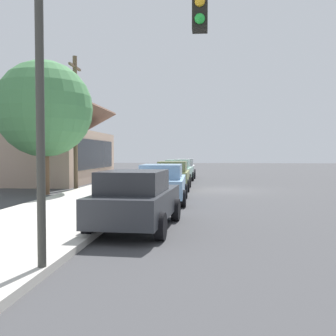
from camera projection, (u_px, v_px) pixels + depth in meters
ground_plane at (221, 190)px, 21.52m from camera, size 120.00×120.00×0.00m
sidewalk_curb at (121, 188)px, 22.04m from camera, size 60.00×4.20×0.16m
car_charcoal at (137, 199)px, 10.45m from camera, size 4.46×2.15×1.59m
car_skyblue at (163, 183)px, 16.15m from camera, size 4.76×2.09×1.59m
car_olive at (173, 175)px, 21.90m from camera, size 4.34×1.95×1.59m
car_seafoam at (179, 171)px, 27.26m from camera, size 4.44×2.07×1.59m
car_silver at (184, 168)px, 32.47m from camera, size 4.48×2.01×1.59m
storefront_building at (50, 155)px, 28.01m from camera, size 11.65×7.05×5.51m
shade_tree at (44, 109)px, 19.16m from camera, size 4.73×4.73×6.59m
traffic_light_main at (103, 63)px, 6.23m from camera, size 0.37×2.79×5.20m
utility_pole_wooden at (75, 120)px, 22.00m from camera, size 1.80×0.24×7.50m
fire_hydrant_red at (160, 174)px, 29.13m from camera, size 0.22×0.22×0.71m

